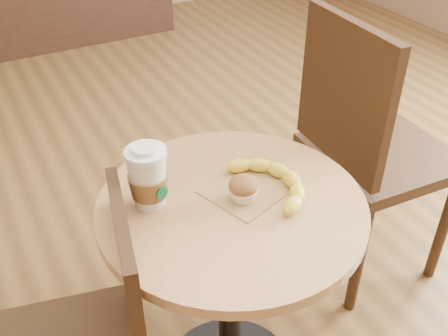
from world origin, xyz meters
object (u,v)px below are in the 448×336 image
cafe_table (231,266)px  muffin (243,189)px  chair_right (367,146)px  banana (274,181)px  coffee_cup (148,179)px

cafe_table → muffin: size_ratio=9.79×
chair_right → banana: (-0.55, -0.23, 0.20)m
cafe_table → coffee_cup: (-0.18, 0.09, 0.30)m
chair_right → muffin: bearing=113.6°
cafe_table → muffin: 0.26m
cafe_table → muffin: (0.03, -0.01, 0.26)m
chair_right → banana: chair_right is taller
chair_right → banana: 0.63m
cafe_table → chair_right: chair_right is taller
cafe_table → chair_right: bearing=19.0°
coffee_cup → banana: size_ratio=0.61×
banana → chair_right: bearing=19.8°
muffin → banana: muffin is taller
muffin → banana: bearing=3.2°
muffin → banana: (0.09, 0.01, -0.01)m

